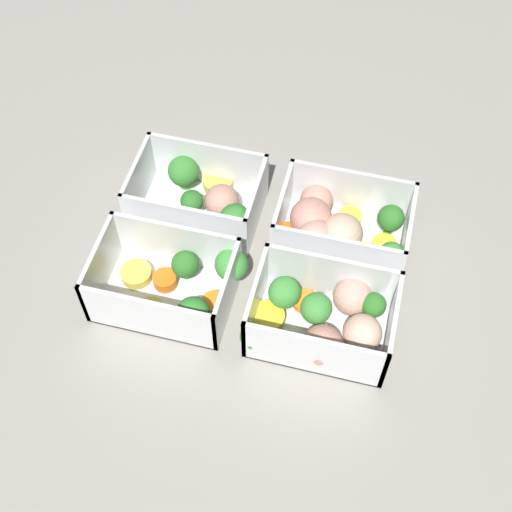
# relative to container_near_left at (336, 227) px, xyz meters

# --- Properties ---
(ground_plane) EXTENTS (4.00, 4.00, 0.00)m
(ground_plane) POSITION_rel_container_near_left_xyz_m (0.08, 0.06, -0.03)
(ground_plane) COLOR gray
(container_near_left) EXTENTS (0.16, 0.11, 0.07)m
(container_near_left) POSITION_rel_container_near_left_xyz_m (0.00, 0.00, 0.00)
(container_near_left) COLOR white
(container_near_left) RESTS_ON ground_plane
(container_near_right) EXTENTS (0.16, 0.13, 0.07)m
(container_near_right) POSITION_rel_container_near_left_xyz_m (0.17, -0.01, 0.00)
(container_near_right) COLOR white
(container_near_right) RESTS_ON ground_plane
(container_far_left) EXTENTS (0.17, 0.13, 0.07)m
(container_far_left) POSITION_rel_container_near_left_xyz_m (-0.01, 0.13, -0.00)
(container_far_left) COLOR white
(container_far_left) RESTS_ON ground_plane
(container_far_right) EXTENTS (0.17, 0.11, 0.07)m
(container_far_right) POSITION_rel_container_near_left_xyz_m (0.16, 0.13, -0.00)
(container_far_right) COLOR white
(container_far_right) RESTS_ON ground_plane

